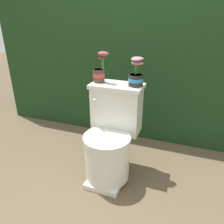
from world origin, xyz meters
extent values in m
plane|color=brown|center=(0.00, 0.00, 0.00)|extent=(12.00, 12.00, 0.00)
cube|color=#193819|center=(0.00, 1.33, 0.71)|extent=(3.17, 1.06, 1.42)
cube|color=silver|center=(0.03, 0.03, 0.02)|extent=(0.28, 0.35, 0.04)
cylinder|color=silver|center=(0.03, 0.03, 0.21)|extent=(0.35, 0.35, 0.33)
cylinder|color=silver|center=(0.03, 0.03, 0.39)|extent=(0.37, 0.37, 0.04)
cube|color=silver|center=(0.03, 0.26, 0.54)|extent=(0.39, 0.20, 0.37)
cube|color=silver|center=(0.03, 0.26, 0.74)|extent=(0.41, 0.23, 0.03)
cylinder|color=silver|center=(-0.10, 0.13, 0.65)|extent=(0.02, 0.05, 0.02)
cylinder|color=#47382D|center=(-0.12, 0.27, 0.81)|extent=(0.09, 0.09, 0.10)
cylinder|color=red|center=(-0.12, 0.27, 0.81)|extent=(0.09, 0.09, 0.03)
cylinder|color=#332319|center=(-0.12, 0.27, 0.85)|extent=(0.08, 0.08, 0.01)
cylinder|color=#4C753D|center=(-0.10, 0.27, 0.90)|extent=(0.01, 0.01, 0.08)
ellipsoid|color=#93333D|center=(-0.10, 0.27, 0.94)|extent=(0.05, 0.04, 0.02)
cylinder|color=#4C753D|center=(-0.08, 0.27, 0.91)|extent=(0.01, 0.01, 0.11)
ellipsoid|color=#93333D|center=(-0.08, 0.27, 0.98)|extent=(0.09, 0.06, 0.03)
cylinder|color=#262628|center=(0.18, 0.26, 0.80)|extent=(0.11, 0.11, 0.09)
cylinder|color=#2D84BC|center=(0.18, 0.26, 0.80)|extent=(0.11, 0.11, 0.03)
cylinder|color=#332319|center=(0.18, 0.26, 0.84)|extent=(0.10, 0.10, 0.01)
cylinder|color=#4C753D|center=(0.18, 0.28, 0.88)|extent=(0.01, 0.01, 0.07)
ellipsoid|color=#B26B75|center=(0.18, 0.28, 0.93)|extent=(0.09, 0.06, 0.03)
cylinder|color=#4C753D|center=(0.17, 0.25, 0.90)|extent=(0.01, 0.01, 0.10)
ellipsoid|color=#B26B75|center=(0.17, 0.25, 0.95)|extent=(0.07, 0.05, 0.02)
cylinder|color=#4C753D|center=(0.18, 0.28, 0.90)|extent=(0.01, 0.01, 0.11)
ellipsoid|color=#B26B75|center=(0.18, 0.28, 0.96)|extent=(0.09, 0.06, 0.03)
camera|label=1|loc=(0.57, -1.29, 1.24)|focal=35.00mm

